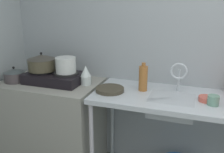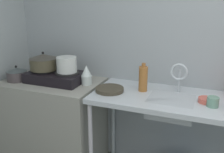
{
  "view_description": "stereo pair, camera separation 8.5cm",
  "coord_description": "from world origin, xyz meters",
  "px_view_note": "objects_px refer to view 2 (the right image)",
  "views": [
    {
      "loc": [
        -0.33,
        -0.66,
        1.61
      ],
      "look_at": [
        -1.02,
        1.34,
        0.96
      ],
      "focal_mm": 41.23,
      "sensor_mm": 36.0,
      "label": 1
    },
    {
      "loc": [
        -0.25,
        -0.64,
        1.61
      ],
      "look_at": [
        -1.02,
        1.34,
        0.96
      ],
      "focal_mm": 41.23,
      "sensor_mm": 36.0,
      "label": 2
    }
  ],
  "objects_px": {
    "small_bowl_on_drainboard": "(206,100)",
    "faucet": "(179,74)",
    "pot_on_right_burner": "(67,65)",
    "sink_basin": "(171,107)",
    "pot_on_left_burner": "(44,62)",
    "bottle_by_sink": "(143,79)",
    "pot_beside_stove": "(17,74)",
    "percolator": "(86,75)",
    "stove": "(56,77)",
    "cup_by_rack": "(213,102)",
    "frying_pan": "(110,89)"
  },
  "relations": [
    {
      "from": "pot_on_left_burner",
      "to": "percolator",
      "type": "bearing_deg",
      "value": 5.12
    },
    {
      "from": "pot_on_right_burner",
      "to": "frying_pan",
      "type": "bearing_deg",
      "value": -7.06
    },
    {
      "from": "pot_on_right_burner",
      "to": "faucet",
      "type": "height_order",
      "value": "faucet"
    },
    {
      "from": "pot_on_right_burner",
      "to": "sink_basin",
      "type": "relative_size",
      "value": 0.51
    },
    {
      "from": "percolator",
      "to": "frying_pan",
      "type": "distance_m",
      "value": 0.29
    },
    {
      "from": "cup_by_rack",
      "to": "pot_on_right_burner",
      "type": "bearing_deg",
      "value": 176.28
    },
    {
      "from": "faucet",
      "to": "small_bowl_on_drainboard",
      "type": "xyz_separation_m",
      "value": [
        0.23,
        -0.11,
        -0.16
      ]
    },
    {
      "from": "pot_on_left_burner",
      "to": "small_bowl_on_drainboard",
      "type": "xyz_separation_m",
      "value": [
        1.48,
        -0.02,
        -0.17
      ]
    },
    {
      "from": "pot_beside_stove",
      "to": "percolator",
      "type": "height_order",
      "value": "percolator"
    },
    {
      "from": "pot_beside_stove",
      "to": "cup_by_rack",
      "type": "distance_m",
      "value": 1.77
    },
    {
      "from": "cup_by_rack",
      "to": "small_bowl_on_drainboard",
      "type": "xyz_separation_m",
      "value": [
        -0.04,
        0.07,
        -0.02
      ]
    },
    {
      "from": "stove",
      "to": "small_bowl_on_drainboard",
      "type": "xyz_separation_m",
      "value": [
        1.35,
        -0.02,
        -0.03
      ]
    },
    {
      "from": "stove",
      "to": "pot_on_left_burner",
      "type": "height_order",
      "value": "pot_on_left_burner"
    },
    {
      "from": "frying_pan",
      "to": "bottle_by_sink",
      "type": "bearing_deg",
      "value": 23.38
    },
    {
      "from": "pot_beside_stove",
      "to": "small_bowl_on_drainboard",
      "type": "distance_m",
      "value": 1.73
    },
    {
      "from": "pot_on_left_burner",
      "to": "sink_basin",
      "type": "distance_m",
      "value": 1.24
    },
    {
      "from": "pot_on_right_burner",
      "to": "percolator",
      "type": "bearing_deg",
      "value": 12.22
    },
    {
      "from": "percolator",
      "to": "small_bowl_on_drainboard",
      "type": "height_order",
      "value": "percolator"
    },
    {
      "from": "pot_on_left_burner",
      "to": "cup_by_rack",
      "type": "bearing_deg",
      "value": -3.1
    },
    {
      "from": "small_bowl_on_drainboard",
      "to": "pot_on_left_burner",
      "type": "bearing_deg",
      "value": 179.35
    },
    {
      "from": "frying_pan",
      "to": "small_bowl_on_drainboard",
      "type": "bearing_deg",
      "value": 2.81
    },
    {
      "from": "percolator",
      "to": "pot_on_left_burner",
      "type": "bearing_deg",
      "value": -174.88
    },
    {
      "from": "pot_on_right_burner",
      "to": "bottle_by_sink",
      "type": "xyz_separation_m",
      "value": [
        0.71,
        0.06,
        -0.07
      ]
    },
    {
      "from": "percolator",
      "to": "sink_basin",
      "type": "height_order",
      "value": "percolator"
    },
    {
      "from": "pot_beside_stove",
      "to": "cup_by_rack",
      "type": "relative_size",
      "value": 2.27
    },
    {
      "from": "pot_on_left_burner",
      "to": "small_bowl_on_drainboard",
      "type": "distance_m",
      "value": 1.49
    },
    {
      "from": "pot_beside_stove",
      "to": "frying_pan",
      "type": "relative_size",
      "value": 0.8
    },
    {
      "from": "pot_beside_stove",
      "to": "faucet",
      "type": "bearing_deg",
      "value": 7.54
    },
    {
      "from": "pot_on_right_burner",
      "to": "cup_by_rack",
      "type": "bearing_deg",
      "value": -3.72
    },
    {
      "from": "percolator",
      "to": "frying_pan",
      "type": "xyz_separation_m",
      "value": [
        0.27,
        -0.09,
        -0.07
      ]
    },
    {
      "from": "bottle_by_sink",
      "to": "sink_basin",
      "type": "bearing_deg",
      "value": -19.61
    },
    {
      "from": "pot_on_left_burner",
      "to": "pot_on_right_burner",
      "type": "relative_size",
      "value": 1.43
    },
    {
      "from": "pot_on_left_burner",
      "to": "small_bowl_on_drainboard",
      "type": "height_order",
      "value": "pot_on_left_burner"
    },
    {
      "from": "small_bowl_on_drainboard",
      "to": "faucet",
      "type": "bearing_deg",
      "value": 154.15
    },
    {
      "from": "bottle_by_sink",
      "to": "percolator",
      "type": "bearing_deg",
      "value": -177.9
    },
    {
      "from": "percolator",
      "to": "sink_basin",
      "type": "bearing_deg",
      "value": -5.26
    },
    {
      "from": "pot_on_right_burner",
      "to": "faucet",
      "type": "relative_size",
      "value": 0.71
    },
    {
      "from": "stove",
      "to": "pot_on_right_burner",
      "type": "height_order",
      "value": "pot_on_right_burner"
    },
    {
      "from": "percolator",
      "to": "bottle_by_sink",
      "type": "relative_size",
      "value": 0.74
    },
    {
      "from": "pot_on_left_burner",
      "to": "pot_beside_stove",
      "type": "distance_m",
      "value": 0.29
    },
    {
      "from": "stove",
      "to": "frying_pan",
      "type": "distance_m",
      "value": 0.58
    },
    {
      "from": "faucet",
      "to": "bottle_by_sink",
      "type": "height_order",
      "value": "faucet"
    },
    {
      "from": "small_bowl_on_drainboard",
      "to": "bottle_by_sink",
      "type": "height_order",
      "value": "bottle_by_sink"
    },
    {
      "from": "frying_pan",
      "to": "stove",
      "type": "bearing_deg",
      "value": 174.49
    },
    {
      "from": "sink_basin",
      "to": "pot_on_right_burner",
      "type": "bearing_deg",
      "value": 178.01
    },
    {
      "from": "sink_basin",
      "to": "pot_beside_stove",
      "type": "bearing_deg",
      "value": -177.3
    },
    {
      "from": "stove",
      "to": "sink_basin",
      "type": "relative_size",
      "value": 1.47
    },
    {
      "from": "pot_on_left_burner",
      "to": "frying_pan",
      "type": "xyz_separation_m",
      "value": [
        0.7,
        -0.06,
        -0.17
      ]
    },
    {
      "from": "stove",
      "to": "sink_basin",
      "type": "bearing_deg",
      "value": -1.76
    },
    {
      "from": "faucet",
      "to": "sink_basin",
      "type": "bearing_deg",
      "value": -103.19
    }
  ]
}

